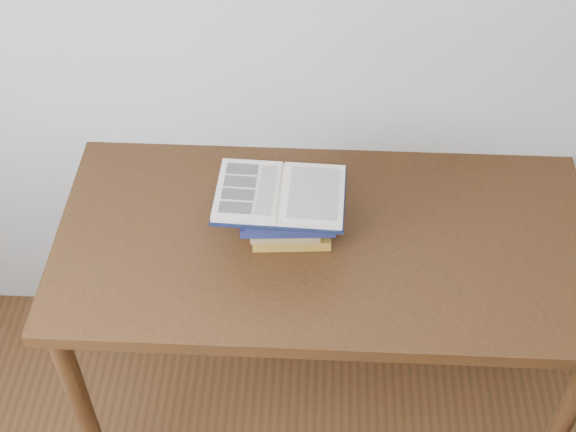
{
  "coord_description": "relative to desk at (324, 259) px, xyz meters",
  "views": [
    {
      "loc": [
        -0.15,
        -0.13,
        2.46
      ],
      "look_at": [
        -0.21,
        1.29,
        0.98
      ],
      "focal_mm": 50.0,
      "sensor_mm": 36.0,
      "label": 1
    }
  ],
  "objects": [
    {
      "name": "desk",
      "position": [
        0.0,
        0.0,
        0.0
      ],
      "size": [
        1.51,
        0.76,
        0.81
      ],
      "color": "#442711",
      "rests_on": "ground"
    },
    {
      "name": "book_stack",
      "position": [
        -0.11,
        0.02,
        0.17
      ],
      "size": [
        0.27,
        0.2,
        0.15
      ],
      "color": "#A27724",
      "rests_on": "desk"
    },
    {
      "name": "open_book",
      "position": [
        -0.12,
        0.0,
        0.26
      ],
      "size": [
        0.35,
        0.25,
        0.03
      ],
      "rotation": [
        0.0,
        0.0,
        -0.04
      ],
      "color": "black",
      "rests_on": "book_stack"
    }
  ]
}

